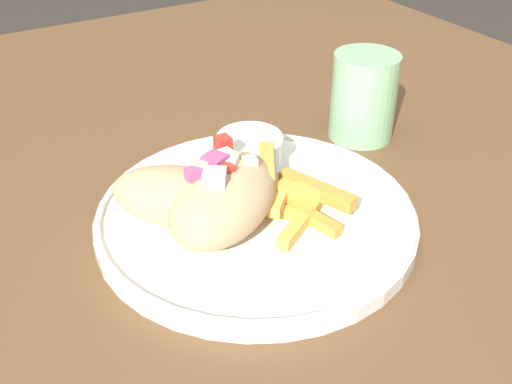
{
  "coord_description": "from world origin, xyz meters",
  "views": [
    {
      "loc": [
        -0.19,
        -0.4,
        1.04
      ],
      "look_at": [
        0.03,
        -0.04,
        0.76
      ],
      "focal_mm": 42.0,
      "sensor_mm": 36.0,
      "label": 1
    }
  ],
  "objects_px": {
    "fries_pile": "(289,197)",
    "water_glass": "(363,100)",
    "plate": "(256,215)",
    "pita_sandwich_far": "(186,197)",
    "sauce_ramekin": "(250,151)",
    "pita_sandwich_near": "(220,198)"
  },
  "relations": [
    {
      "from": "plate",
      "to": "pita_sandwich_near",
      "type": "bearing_deg",
      "value": -178.86
    },
    {
      "from": "fries_pile",
      "to": "sauce_ramekin",
      "type": "distance_m",
      "value": 0.08
    },
    {
      "from": "fries_pile",
      "to": "water_glass",
      "type": "distance_m",
      "value": 0.19
    },
    {
      "from": "sauce_ramekin",
      "to": "water_glass",
      "type": "distance_m",
      "value": 0.15
    },
    {
      "from": "plate",
      "to": "fries_pile",
      "type": "bearing_deg",
      "value": -25.66
    },
    {
      "from": "pita_sandwich_far",
      "to": "water_glass",
      "type": "xyz_separation_m",
      "value": [
        0.24,
        0.06,
        0.0
      ]
    },
    {
      "from": "plate",
      "to": "pita_sandwich_far",
      "type": "xyz_separation_m",
      "value": [
        -0.06,
        0.02,
        0.03
      ]
    },
    {
      "from": "plate",
      "to": "sauce_ramekin",
      "type": "distance_m",
      "value": 0.07
    },
    {
      "from": "fries_pile",
      "to": "water_glass",
      "type": "xyz_separation_m",
      "value": [
        0.16,
        0.09,
        0.02
      ]
    },
    {
      "from": "pita_sandwich_near",
      "to": "sauce_ramekin",
      "type": "height_order",
      "value": "pita_sandwich_near"
    },
    {
      "from": "plate",
      "to": "fries_pile",
      "type": "xyz_separation_m",
      "value": [
        0.03,
        -0.01,
        0.02
      ]
    },
    {
      "from": "plate",
      "to": "pita_sandwich_far",
      "type": "distance_m",
      "value": 0.07
    },
    {
      "from": "plate",
      "to": "fries_pile",
      "type": "distance_m",
      "value": 0.03
    },
    {
      "from": "fries_pile",
      "to": "pita_sandwich_far",
      "type": "bearing_deg",
      "value": 159.39
    },
    {
      "from": "pita_sandwich_near",
      "to": "fries_pile",
      "type": "bearing_deg",
      "value": -49.6
    },
    {
      "from": "plate",
      "to": "pita_sandwich_near",
      "type": "distance_m",
      "value": 0.05
    },
    {
      "from": "plate",
      "to": "pita_sandwich_far",
      "type": "relative_size",
      "value": 2.01
    },
    {
      "from": "fries_pile",
      "to": "water_glass",
      "type": "relative_size",
      "value": 1.21
    },
    {
      "from": "sauce_ramekin",
      "to": "plate",
      "type": "bearing_deg",
      "value": -116.27
    },
    {
      "from": "plate",
      "to": "water_glass",
      "type": "height_order",
      "value": "water_glass"
    },
    {
      "from": "pita_sandwich_near",
      "to": "plate",
      "type": "bearing_deg",
      "value": -37.39
    },
    {
      "from": "plate",
      "to": "sauce_ramekin",
      "type": "relative_size",
      "value": 4.33
    }
  ]
}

